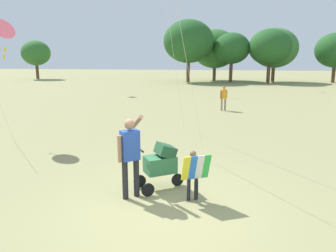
{
  "coord_description": "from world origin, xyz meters",
  "views": [
    {
      "loc": [
        0.9,
        -5.73,
        2.86
      ],
      "look_at": [
        -0.05,
        1.39,
        1.3
      ],
      "focal_mm": 34.82,
      "sensor_mm": 36.0,
      "label": 1
    }
  ],
  "objects_px": {
    "person_sitting_far": "(224,96)",
    "child_with_butterfly_kite": "(193,171)",
    "person_adult_flyer": "(130,151)",
    "stroller": "(161,162)",
    "kite_green_novelty": "(2,29)"
  },
  "relations": [
    {
      "from": "child_with_butterfly_kite",
      "to": "person_adult_flyer",
      "type": "bearing_deg",
      "value": -179.2
    },
    {
      "from": "person_adult_flyer",
      "to": "child_with_butterfly_kite",
      "type": "bearing_deg",
      "value": 0.8
    },
    {
      "from": "person_adult_flyer",
      "to": "stroller",
      "type": "xyz_separation_m",
      "value": [
        0.54,
        0.52,
        -0.38
      ]
    },
    {
      "from": "child_with_butterfly_kite",
      "to": "person_adult_flyer",
      "type": "distance_m",
      "value": 1.32
    },
    {
      "from": "stroller",
      "to": "person_sitting_far",
      "type": "distance_m",
      "value": 10.75
    },
    {
      "from": "kite_green_novelty",
      "to": "person_sitting_far",
      "type": "bearing_deg",
      "value": 44.69
    },
    {
      "from": "person_adult_flyer",
      "to": "kite_green_novelty",
      "type": "height_order",
      "value": "kite_green_novelty"
    },
    {
      "from": "stroller",
      "to": "kite_green_novelty",
      "type": "relative_size",
      "value": 0.27
    },
    {
      "from": "child_with_butterfly_kite",
      "to": "kite_green_novelty",
      "type": "xyz_separation_m",
      "value": [
        -6.36,
        3.88,
        3.05
      ]
    },
    {
      "from": "person_sitting_far",
      "to": "child_with_butterfly_kite",
      "type": "bearing_deg",
      "value": -94.88
    },
    {
      "from": "child_with_butterfly_kite",
      "to": "kite_green_novelty",
      "type": "bearing_deg",
      "value": 148.61
    },
    {
      "from": "person_adult_flyer",
      "to": "person_sitting_far",
      "type": "bearing_deg",
      "value": 78.72
    },
    {
      "from": "person_sitting_far",
      "to": "person_adult_flyer",
      "type": "bearing_deg",
      "value": -101.28
    },
    {
      "from": "person_sitting_far",
      "to": "stroller",
      "type": "bearing_deg",
      "value": -98.97
    },
    {
      "from": "child_with_butterfly_kite",
      "to": "person_adult_flyer",
      "type": "xyz_separation_m",
      "value": [
        -1.27,
        -0.02,
        0.36
      ]
    }
  ]
}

